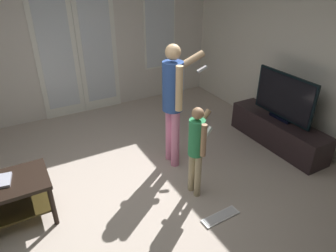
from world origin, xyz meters
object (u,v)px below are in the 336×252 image
object	(u,v)px
tv_stand	(278,132)
person_child	(197,144)
coffee_table	(2,196)
loose_keyboard	(221,217)
flat_screen_tv	(284,97)
person_adult	(174,96)

from	to	relation	value
tv_stand	person_child	world-z (taller)	person_child
person_child	tv_stand	bearing A→B (deg)	10.84
coffee_table	person_child	size ratio (longest dim) A/B	0.84
coffee_table	loose_keyboard	world-z (taller)	coffee_table
flat_screen_tv	loose_keyboard	distance (m)	1.98
tv_stand	person_child	distance (m)	1.75
person_child	loose_keyboard	size ratio (longest dim) A/B	2.49
flat_screen_tv	coffee_table	bearing A→B (deg)	176.89
tv_stand	person_child	bearing A→B (deg)	-169.16
person_adult	loose_keyboard	distance (m)	1.50
person_adult	coffee_table	bearing A→B (deg)	-175.68
coffee_table	tv_stand	xyz separation A→B (m)	(3.63, -0.20, -0.16)
flat_screen_tv	person_adult	distance (m)	1.62
flat_screen_tv	person_child	xyz separation A→B (m)	(-1.66, -0.32, -0.10)
tv_stand	coffee_table	bearing A→B (deg)	176.84
flat_screen_tv	loose_keyboard	bearing A→B (deg)	-153.80
coffee_table	person_child	world-z (taller)	person_child
flat_screen_tv	person_child	distance (m)	1.69
coffee_table	tv_stand	world-z (taller)	coffee_table
person_child	loose_keyboard	distance (m)	0.81
tv_stand	loose_keyboard	bearing A→B (deg)	-153.92
coffee_table	flat_screen_tv	xyz separation A→B (m)	(3.62, -0.20, 0.39)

